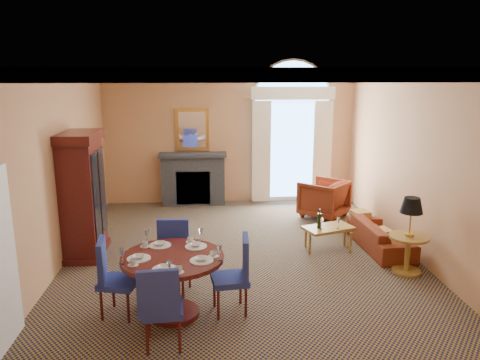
{
  "coord_description": "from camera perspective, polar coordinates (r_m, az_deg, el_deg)",
  "views": [
    {
      "loc": [
        -0.6,
        -7.45,
        3.18
      ],
      "look_at": [
        0.0,
        0.5,
        1.3
      ],
      "focal_mm": 35.0,
      "sensor_mm": 36.0,
      "label": 1
    }
  ],
  "objects": [
    {
      "name": "ground",
      "position": [
        8.12,
        0.27,
        -9.78
      ],
      "size": [
        7.5,
        7.5,
        0.0
      ],
      "primitive_type": "plane",
      "color": "#12183B",
      "rests_on": "ground"
    },
    {
      "name": "room_envelope",
      "position": [
        8.17,
        -0.27,
        8.56
      ],
      "size": [
        6.04,
        7.52,
        3.45
      ],
      "color": "tan",
      "rests_on": "ground"
    },
    {
      "name": "armoire",
      "position": [
        8.51,
        -18.6,
        -1.97
      ],
      "size": [
        0.62,
        1.1,
        2.17
      ],
      "color": "#40110E",
      "rests_on": "ground"
    },
    {
      "name": "dining_table",
      "position": [
        6.26,
        -8.18,
        -10.99
      ],
      "size": [
        1.34,
        1.34,
        1.04
      ],
      "color": "#40110E",
      "rests_on": "ground"
    },
    {
      "name": "dining_chair_north",
      "position": [
        6.98,
        -8.11,
        -8.58
      ],
      "size": [
        0.56,
        0.56,
        1.05
      ],
      "rotation": [
        0.0,
        0.0,
        2.91
      ],
      "color": "navy",
      "rests_on": "ground"
    },
    {
      "name": "dining_chair_south",
      "position": [
        5.56,
        -9.64,
        -14.59
      ],
      "size": [
        0.51,
        0.52,
        1.05
      ],
      "rotation": [
        0.0,
        0.0,
        0.07
      ],
      "color": "navy",
      "rests_on": "ground"
    },
    {
      "name": "dining_chair_east",
      "position": [
        6.31,
        -0.33,
        -10.89
      ],
      "size": [
        0.52,
        0.52,
        1.05
      ],
      "rotation": [
        0.0,
        0.0,
        1.69
      ],
      "color": "navy",
      "rests_on": "ground"
    },
    {
      "name": "dining_chair_west",
      "position": [
        6.44,
        -15.44,
        -10.86
      ],
      "size": [
        0.56,
        0.56,
        1.05
      ],
      "rotation": [
        0.0,
        0.0,
        -1.81
      ],
      "color": "navy",
      "rests_on": "ground"
    },
    {
      "name": "sofa",
      "position": [
        8.92,
        16.75,
        -6.53
      ],
      "size": [
        0.75,
        1.73,
        0.49
      ],
      "primitive_type": "imported",
      "rotation": [
        0.0,
        0.0,
        1.62
      ],
      "color": "maroon",
      "rests_on": "ground"
    },
    {
      "name": "armchair",
      "position": [
        10.49,
        10.17,
        -2.24
      ],
      "size": [
        1.27,
        1.27,
        0.83
      ],
      "primitive_type": "imported",
      "rotation": [
        0.0,
        0.0,
        3.97
      ],
      "color": "maroon",
      "rests_on": "ground"
    },
    {
      "name": "coffee_table",
      "position": [
        8.57,
        10.65,
        -5.81
      ],
      "size": [
        0.98,
        0.74,
        0.79
      ],
      "rotation": [
        0.0,
        0.0,
        0.34
      ],
      "color": "olive",
      "rests_on": "ground"
    },
    {
      "name": "side_table",
      "position": [
        7.87,
        20.0,
        -5.36
      ],
      "size": [
        0.62,
        0.62,
        1.22
      ],
      "color": "olive",
      "rests_on": "ground"
    }
  ]
}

